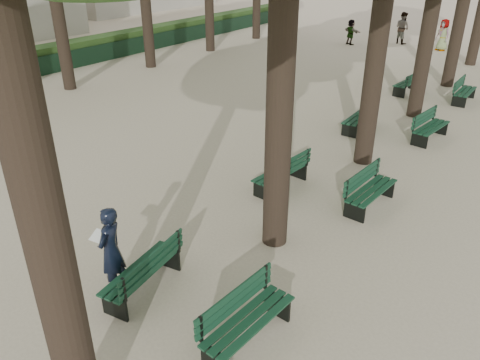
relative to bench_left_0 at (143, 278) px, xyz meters
The scene contains 15 objects.
ground 0.52m from the bench_left_0, 145.60° to the right, with size 120.00×120.00×0.00m, color #C1B192.
bench_left_0 is the anchor object (origin of this frame).
bench_left_1 4.94m from the bench_left_0, 90.00° to the left, with size 0.77×1.85×0.92m.
bench_left_2 10.13m from the bench_left_0, 90.00° to the left, with size 0.60×1.81×0.92m.
bench_left_3 15.52m from the bench_left_0, 90.00° to the left, with size 0.77×1.85×0.92m.
bench_right_0 2.27m from the bench_left_0, ahead, with size 0.73×1.84×0.92m.
bench_right_1 5.77m from the bench_left_0, 66.88° to the left, with size 0.73×1.84×0.92m.
bench_right_2 10.81m from the bench_left_0, 77.90° to the left, with size 0.81×1.86×0.92m.
bench_right_3 15.72m from the bench_left_0, 81.71° to the left, with size 0.60×1.81×0.92m.
man_with_map 0.79m from the bench_left_0, 150.59° to the right, with size 0.70×0.75×1.70m.
pedestrian_a 26.71m from the bench_left_0, 98.14° to the left, with size 0.94×0.39×1.93m, color #262628.
pedestrian_d 25.70m from the bench_left_0, 92.48° to the left, with size 0.88×0.36×1.80m, color #262628.
pedestrian_e 25.12m from the bench_left_0, 104.55° to the left, with size 1.41×0.30×1.52m, color #262628.
fence 18.75m from the bench_left_0, 145.03° to the left, with size 0.08×42.00×0.90m, color black.
hedge 19.33m from the bench_left_0, 146.22° to the left, with size 1.20×42.00×1.20m, color #224116.
Camera 1 is at (5.68, -4.30, 5.70)m, focal length 35.00 mm.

